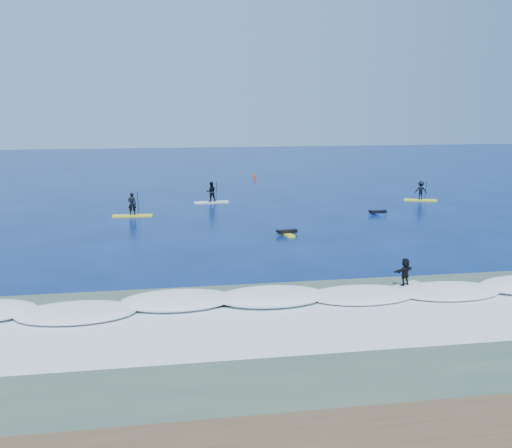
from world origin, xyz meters
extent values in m
plane|color=#031840|center=(0.00, 0.00, 0.00)|extent=(160.00, 160.00, 0.00)
cube|color=#374B3D|center=(0.00, -14.00, 0.01)|extent=(90.00, 13.00, 0.01)
cube|color=white|center=(0.00, -10.00, 0.00)|extent=(40.00, 6.00, 0.30)
cube|color=silver|center=(0.00, -13.00, 0.00)|extent=(34.00, 5.00, 0.02)
cube|color=yellow|center=(-9.83, 10.31, 0.05)|extent=(3.01, 0.88, 0.10)
imported|color=black|center=(-9.83, 10.31, 0.96)|extent=(0.64, 0.44, 1.71)
cylinder|color=black|center=(-9.38, 10.29, 0.89)|extent=(0.08, 0.69, 2.00)
cube|color=black|center=(-9.38, 10.29, -0.05)|extent=(0.12, 0.03, 0.30)
cube|color=silver|center=(-3.45, 15.42, 0.05)|extent=(3.05, 1.02, 0.10)
imported|color=black|center=(-3.45, 15.42, 0.96)|extent=(0.89, 0.73, 1.72)
cylinder|color=black|center=(-3.00, 15.46, 0.90)|extent=(0.11, 0.69, 2.01)
cube|color=black|center=(-3.00, 15.46, -0.05)|extent=(0.12, 0.03, 0.30)
cube|color=#F2F71A|center=(14.77, 13.62, 0.05)|extent=(2.87, 1.54, 0.09)
imported|color=black|center=(14.77, 13.62, 0.90)|extent=(1.17, 0.89, 1.61)
cylinder|color=black|center=(15.17, 13.49, 0.84)|extent=(0.24, 0.62, 1.87)
cube|color=black|center=(15.17, 13.49, -0.05)|extent=(0.11, 0.03, 0.28)
cube|color=yellow|center=(0.34, 2.44, 0.04)|extent=(0.84, 1.91, 0.09)
cube|color=black|center=(0.43, 2.46, 0.19)|extent=(1.32, 0.58, 0.21)
sphere|color=black|center=(-0.28, 2.32, 0.28)|extent=(0.21, 0.21, 0.21)
cube|color=#173CAD|center=(8.70, 8.11, 0.04)|extent=(0.64, 1.89, 0.09)
cube|color=black|center=(8.79, 8.11, 0.19)|extent=(1.30, 0.44, 0.21)
sphere|color=black|center=(8.07, 8.05, 0.28)|extent=(0.21, 0.21, 0.21)
cube|color=silver|center=(3.24, -9.50, 0.20)|extent=(1.89, 1.32, 0.10)
imported|color=black|center=(3.24, -9.50, 0.88)|extent=(1.20, 0.87, 1.25)
cylinder|color=#FF2F16|center=(2.69, 30.13, 0.24)|extent=(0.30, 0.30, 0.48)
cone|color=#FF2F16|center=(2.69, 30.13, 0.60)|extent=(0.21, 0.21, 0.24)
camera|label=1|loc=(-7.36, -32.83, 8.28)|focal=40.00mm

